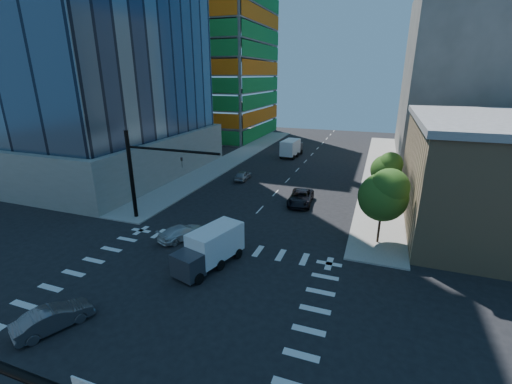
% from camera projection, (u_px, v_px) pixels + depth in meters
% --- Properties ---
extents(ground, '(160.00, 160.00, 0.00)m').
position_uv_depth(ground, '(168.00, 307.00, 22.08)').
color(ground, black).
rests_on(ground, ground).
extents(road_markings, '(20.00, 20.00, 0.01)m').
position_uv_depth(road_markings, '(168.00, 307.00, 22.08)').
color(road_markings, silver).
rests_on(road_markings, ground).
extents(sidewalk_ne, '(5.00, 60.00, 0.15)m').
position_uv_depth(sidewalk_ne, '(381.00, 170.00, 53.61)').
color(sidewalk_ne, gray).
rests_on(sidewalk_ne, ground).
extents(sidewalk_nw, '(5.00, 60.00, 0.15)m').
position_uv_depth(sidewalk_nw, '(235.00, 158.00, 61.66)').
color(sidewalk_nw, gray).
rests_on(sidewalk_nw, ground).
extents(construction_building, '(25.16, 34.50, 70.60)m').
position_uv_depth(construction_building, '(211.00, 27.00, 78.03)').
color(construction_building, slate).
rests_on(construction_building, ground).
extents(bg_building_ne, '(24.00, 30.00, 28.00)m').
position_uv_depth(bg_building_ne, '(483.00, 76.00, 57.77)').
color(bg_building_ne, '#5D5854').
rests_on(bg_building_ne, ground).
extents(signal_mast_nw, '(10.20, 0.40, 9.00)m').
position_uv_depth(signal_mast_nw, '(143.00, 168.00, 33.75)').
color(signal_mast_nw, black).
rests_on(signal_mast_nw, sidewalk_nw).
extents(tree_south, '(4.16, 4.16, 6.82)m').
position_uv_depth(tree_south, '(385.00, 194.00, 28.86)').
color(tree_south, '#382316').
rests_on(tree_south, sidewalk_ne).
extents(tree_north, '(3.54, 3.52, 5.78)m').
position_uv_depth(tree_north, '(387.00, 168.00, 39.66)').
color(tree_north, '#382316').
rests_on(tree_north, sidewalk_ne).
extents(car_nb_far, '(2.96, 5.72, 1.54)m').
position_uv_depth(car_nb_far, '(301.00, 198.00, 39.59)').
color(car_nb_far, black).
rests_on(car_nb_far, ground).
extents(car_sb_near, '(3.49, 4.78, 1.29)m').
position_uv_depth(car_sb_near, '(182.00, 232.00, 31.15)').
color(car_sb_near, silver).
rests_on(car_sb_near, ground).
extents(car_sb_mid, '(1.79, 4.04, 1.35)m').
position_uv_depth(car_sb_mid, '(243.00, 175.00, 48.75)').
color(car_sb_mid, '#97989D').
rests_on(car_sb_mid, ground).
extents(car_sb_cross, '(3.10, 4.49, 1.40)m').
position_uv_depth(car_sb_cross, '(53.00, 318.00, 20.07)').
color(car_sb_cross, '#535459').
rests_on(car_sb_cross, ground).
extents(box_truck_near, '(3.82, 6.03, 2.93)m').
position_uv_depth(box_truck_near, '(208.00, 252.00, 26.36)').
color(box_truck_near, black).
rests_on(box_truck_near, ground).
extents(box_truck_far, '(2.96, 6.20, 3.17)m').
position_uv_depth(box_truck_far, '(292.00, 149.00, 62.69)').
color(box_truck_far, black).
rests_on(box_truck_far, ground).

